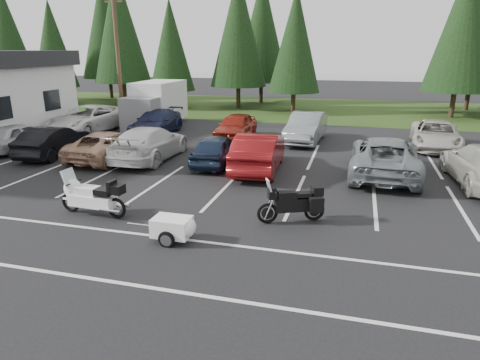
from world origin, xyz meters
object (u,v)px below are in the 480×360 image
(car_near_2, at_px, (109,145))
(car_far_4, at_px, (436,135))
(car_near_1, at_px, (53,141))
(car_near_5, at_px, (259,152))
(car_near_3, at_px, (150,143))
(car_far_2, at_px, (236,126))
(adventure_motorcycle, at_px, (292,200))
(utility_pole, at_px, (118,54))
(touring_motorcycle, at_px, (92,193))
(cargo_trailer, at_px, (172,229))
(box_truck, at_px, (153,105))
(car_far_1, at_px, (156,122))
(car_near_0, at_px, (21,136))
(car_near_4, at_px, (216,149))
(car_near_6, at_px, (385,156))
(car_far_3, at_px, (306,127))
(car_far_0, at_px, (89,119))

(car_near_2, bearing_deg, car_far_4, -154.25)
(car_near_1, relative_size, car_near_5, 0.88)
(car_near_3, bearing_deg, car_near_1, 5.10)
(car_far_2, height_order, adventure_motorcycle, car_far_2)
(utility_pole, distance_m, touring_motorcycle, 16.76)
(car_near_5, distance_m, adventure_motorcycle, 5.79)
(car_far_4, bearing_deg, car_near_1, -155.33)
(car_far_2, height_order, cargo_trailer, car_far_2)
(box_truck, bearing_deg, cargo_trailer, -62.27)
(car_near_5, xyz_separation_m, car_far_1, (-7.82, 6.24, -0.10))
(car_near_3, height_order, touring_motorcycle, car_near_3)
(box_truck, xyz_separation_m, car_near_0, (-3.43, -8.14, -0.73))
(utility_pole, distance_m, car_far_2, 9.53)
(car_far_2, bearing_deg, box_truck, 159.15)
(utility_pole, relative_size, car_near_3, 1.67)
(cargo_trailer, bearing_deg, car_near_4, 99.75)
(car_near_3, bearing_deg, car_near_4, 177.90)
(box_truck, height_order, car_near_1, box_truck)
(car_near_2, xyz_separation_m, car_near_6, (12.35, 0.59, 0.13))
(car_near_2, height_order, cargo_trailer, car_near_2)
(car_near_1, height_order, adventure_motorcycle, car_near_1)
(car_near_3, xyz_separation_m, touring_motorcycle, (1.50, -6.91, -0.06))
(car_near_4, distance_m, car_far_1, 8.17)
(car_near_0, height_order, car_near_3, car_near_3)
(car_near_0, bearing_deg, car_near_2, -179.47)
(car_far_2, xyz_separation_m, car_far_3, (3.99, 0.36, 0.07))
(car_near_6, bearing_deg, car_near_3, 2.26)
(car_near_1, distance_m, car_near_3, 4.89)
(car_far_2, distance_m, car_far_3, 4.01)
(car_far_3, distance_m, touring_motorcycle, 13.85)
(car_far_0, height_order, car_far_2, car_far_0)
(utility_pole, xyz_separation_m, car_far_4, (19.14, -1.54, -3.99))
(car_near_0, relative_size, car_near_2, 0.88)
(touring_motorcycle, bearing_deg, car_near_3, 106.00)
(car_near_6, distance_m, adventure_motorcycle, 6.63)
(car_near_6, bearing_deg, adventure_motorcycle, 65.50)
(car_near_2, height_order, car_far_4, car_far_4)
(car_near_2, bearing_deg, cargo_trailer, 133.17)
(utility_pole, relative_size, car_far_4, 1.77)
(car_far_1, bearing_deg, car_far_4, -1.06)
(car_near_6, xyz_separation_m, cargo_trailer, (-5.83, -8.13, -0.46))
(touring_motorcycle, relative_size, adventure_motorcycle, 1.13)
(car_near_3, relative_size, car_near_5, 1.08)
(car_far_0, height_order, touring_motorcycle, car_far_0)
(car_far_0, relative_size, adventure_motorcycle, 2.53)
(car_near_6, bearing_deg, utility_pole, -23.07)
(car_near_1, xyz_separation_m, car_far_0, (-2.00, 5.88, 0.09))
(box_truck, xyz_separation_m, car_near_4, (7.11, -8.17, -0.76))
(car_far_1, relative_size, touring_motorcycle, 1.90)
(utility_pole, distance_m, box_truck, 3.85)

